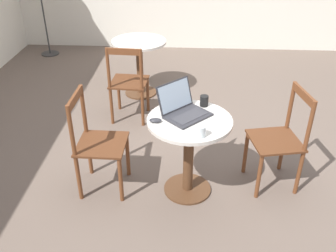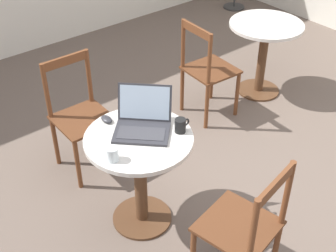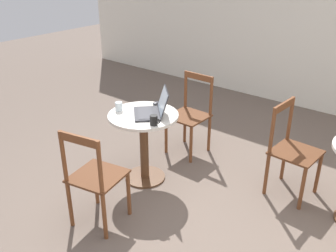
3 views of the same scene
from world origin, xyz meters
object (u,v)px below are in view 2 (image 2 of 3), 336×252
at_px(cafe_table_near, 140,162).
at_px(mug, 181,125).
at_px(cafe_table_mid, 264,43).
at_px(laptop, 143,123).
at_px(drinking_glass, 112,154).
at_px(chair_near_front, 244,229).
at_px(mouse, 107,119).
at_px(chair_mid_left, 207,71).
at_px(chair_near_back, 81,117).

xyz_separation_m(cafe_table_near, mug, (0.25, -0.12, 0.25)).
relative_size(cafe_table_mid, laptop, 1.55).
bearing_deg(drinking_glass, chair_near_front, -59.86).
bearing_deg(cafe_table_mid, cafe_table_near, -161.30).
bearing_deg(mug, drinking_glass, 176.01).
bearing_deg(cafe_table_near, chair_near_front, -78.46).
bearing_deg(laptop, mouse, 121.15).
xyz_separation_m(cafe_table_mid, laptop, (-1.91, -0.62, 0.26)).
bearing_deg(mug, chair_mid_left, 39.11).
bearing_deg(cafe_table_mid, mouse, -169.02).
relative_size(chair_near_front, laptop, 1.94).
relative_size(cafe_table_near, laptop, 1.55).
bearing_deg(cafe_table_near, cafe_table_mid, 18.70).
bearing_deg(mouse, laptop, -58.85).
xyz_separation_m(mouse, drinking_glass, (-0.19, -0.36, 0.03)).
bearing_deg(drinking_glass, mouse, 62.21).
distance_m(laptop, drinking_glass, 0.35).
bearing_deg(chair_near_front, drinking_glass, 120.14).
distance_m(cafe_table_near, mouse, 0.36).
relative_size(chair_near_front, chair_mid_left, 1.00).
height_order(mouse, drinking_glass, drinking_glass).
distance_m(mug, drinking_glass, 0.50).
xyz_separation_m(laptop, mouse, (-0.13, 0.22, -0.04)).
xyz_separation_m(chair_near_front, chair_mid_left, (1.11, 1.51, 0.00)).
relative_size(mouse, mug, 0.90).
distance_m(mouse, drinking_glass, 0.41).
xyz_separation_m(cafe_table_mid, drinking_glass, (-2.23, -0.76, 0.25)).
bearing_deg(mug, chair_near_front, -97.05).
bearing_deg(drinking_glass, chair_near_back, 73.53).
distance_m(cafe_table_near, laptop, 0.27).
bearing_deg(mug, chair_near_back, 104.51).
xyz_separation_m(laptop, drinking_glass, (-0.32, -0.14, -0.01)).
height_order(chair_near_front, laptop, laptop).
height_order(cafe_table_mid, chair_near_back, chair_near_back).
height_order(cafe_table_mid, mouse, mouse).
distance_m(laptop, mug, 0.24).
height_order(mug, drinking_glass, mug).
xyz_separation_m(chair_near_back, mouse, (-0.07, -0.52, 0.29)).
relative_size(cafe_table_near, mug, 6.66).
distance_m(cafe_table_near, mug, 0.37).
bearing_deg(chair_near_front, mouse, 101.80).
xyz_separation_m(chair_near_front, laptop, (-0.09, 0.85, 0.33)).
bearing_deg(mouse, drinking_glass, -117.79).
relative_size(cafe_table_near, cafe_table_mid, 1.00).
height_order(chair_near_front, mouse, chair_near_front).
relative_size(chair_mid_left, mug, 8.36).
xyz_separation_m(cafe_table_near, mouse, (-0.06, 0.27, 0.22)).
relative_size(chair_mid_left, mouse, 9.32).
bearing_deg(mouse, chair_near_front, -78.20).
xyz_separation_m(cafe_table_near, chair_near_front, (0.16, -0.80, -0.07)).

